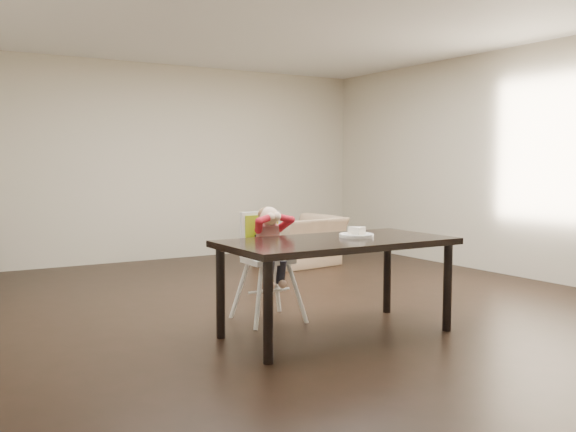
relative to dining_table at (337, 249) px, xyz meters
name	(u,v)px	position (x,y,z in m)	size (l,w,h in m)	color
ground	(303,305)	(0.34, 1.01, -0.67)	(7.00, 7.00, 0.00)	black
room_walls	(304,107)	(0.34, 1.01, 1.18)	(6.02, 7.02, 2.71)	beige
dining_table	(337,249)	(0.00, 0.00, 0.00)	(1.80, 0.90, 0.75)	black
high_chair	(267,240)	(-0.24, 0.69, 0.02)	(0.42, 0.42, 0.97)	white
plate	(357,234)	(0.22, 0.04, 0.11)	(0.29, 0.29, 0.08)	white
armchair	(300,233)	(1.56, 3.02, -0.24)	(0.99, 0.65, 0.87)	tan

